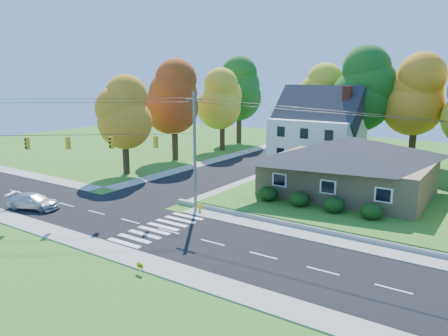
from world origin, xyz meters
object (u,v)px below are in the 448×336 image
object	(u,v)px
silver_sedan	(33,201)
white_car	(286,149)
ranch_house	(348,164)
fire_hydrant	(200,208)

from	to	relation	value
silver_sedan	white_car	bearing A→B (deg)	-28.17
ranch_house	fire_hydrant	distance (m)	14.42
white_car	fire_hydrant	distance (m)	30.52
white_car	fire_hydrant	xyz separation A→B (m)	(6.56, -29.81, -0.31)
silver_sedan	fire_hydrant	size ratio (longest dim) A/B	5.93
fire_hydrant	ranch_house	bearing A→B (deg)	50.71
ranch_house	white_car	xyz separation A→B (m)	(-15.50, 18.87, -2.58)
ranch_house	fire_hydrant	xyz separation A→B (m)	(-8.94, -10.93, -2.90)
ranch_house	silver_sedan	xyz separation A→B (m)	(-21.34, -18.34, -2.58)
silver_sedan	fire_hydrant	xyz separation A→B (m)	(12.39, 7.40, -0.31)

